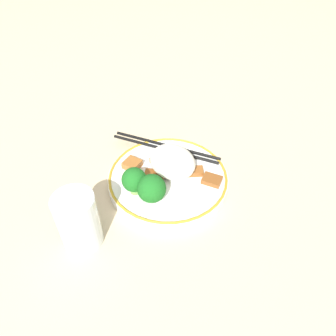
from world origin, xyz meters
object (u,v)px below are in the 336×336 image
plate (168,179)px  chopsticks (166,147)px  broccoli_back_left (134,180)px  drinking_glass (78,221)px  broccoli_back_center (152,189)px

plate → chopsticks: (-0.05, 0.06, 0.01)m
broccoli_back_left → drinking_glass: 0.11m
broccoli_back_center → chopsticks: (-0.07, 0.12, -0.03)m
broccoli_back_left → broccoli_back_center: (0.03, 0.00, -0.00)m
plate → broccoli_back_center: 0.07m
chopsticks → plate: bearing=-46.9°
chopsticks → drinking_glass: drinking_glass is taller
broccoli_back_center → chopsticks: broccoli_back_center is taller
drinking_glass → broccoli_back_center: bearing=72.0°
plate → broccoli_back_left: size_ratio=4.27×
broccoli_back_center → chopsticks: bearing=120.3°
broccoli_back_left → broccoli_back_center: broccoli_back_center is taller
plate → broccoli_back_center: bearing=-75.5°
broccoli_back_left → broccoli_back_center: 0.03m
chopsticks → broccoli_back_left: bearing=-74.6°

